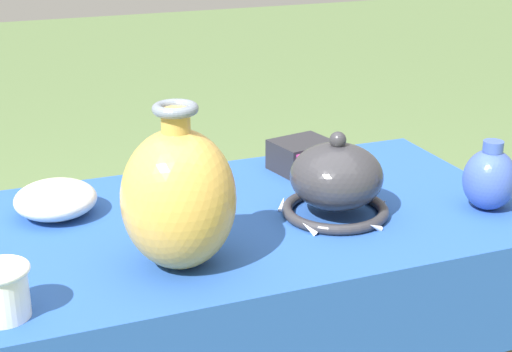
# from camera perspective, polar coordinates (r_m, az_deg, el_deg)

# --- Properties ---
(display_table) EXTENTS (1.25, 0.65, 0.70)m
(display_table) POSITION_cam_1_polar(r_m,az_deg,el_deg) (1.62, -2.29, -5.74)
(display_table) COLOR brown
(display_table) RESTS_ON ground_plane
(vase_tall_bulbous) EXTENTS (0.20, 0.20, 0.30)m
(vase_tall_bulbous) POSITION_cam_1_polar(r_m,az_deg,el_deg) (1.36, -5.65, -1.57)
(vase_tall_bulbous) COLOR gold
(vase_tall_bulbous) RESTS_ON display_table
(vase_dome_bell) EXTENTS (0.23, 0.23, 0.18)m
(vase_dome_bell) POSITION_cam_1_polar(r_m,az_deg,el_deg) (1.59, 5.85, -0.46)
(vase_dome_bell) COLOR #2D2D33
(vase_dome_bell) RESTS_ON display_table
(mosaic_tile_box) EXTENTS (0.15, 0.14, 0.07)m
(mosaic_tile_box) POSITION_cam_1_polar(r_m,az_deg,el_deg) (1.85, 3.42, 1.48)
(mosaic_tile_box) COLOR #232328
(mosaic_tile_box) RESTS_ON display_table
(bowl_shallow_ivory) EXTENTS (0.17, 0.17, 0.07)m
(bowl_shallow_ivory) POSITION_cam_1_polar(r_m,az_deg,el_deg) (1.65, -14.37, -1.65)
(bowl_shallow_ivory) COLOR white
(bowl_shallow_ivory) RESTS_ON display_table
(cup_wide_terracotta) EXTENTS (0.14, 0.14, 0.07)m
(cup_wide_terracotta) POSITION_cam_1_polar(r_m,az_deg,el_deg) (1.73, -5.41, -0.02)
(cup_wide_terracotta) COLOR #BC6642
(cup_wide_terracotta) RESTS_ON display_table
(cup_wide_porcelain) EXTENTS (0.09, 0.09, 0.09)m
(cup_wide_porcelain) POSITION_cam_1_polar(r_m,az_deg,el_deg) (1.29, -18.00, -7.88)
(cup_wide_porcelain) COLOR white
(cup_wide_porcelain) RESTS_ON display_table
(jar_round_cobalt) EXTENTS (0.11, 0.11, 0.15)m
(jar_round_cobalt) POSITION_cam_1_polar(r_m,az_deg,el_deg) (1.69, 16.62, -0.19)
(jar_round_cobalt) COLOR #3851A8
(jar_round_cobalt) RESTS_ON display_table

